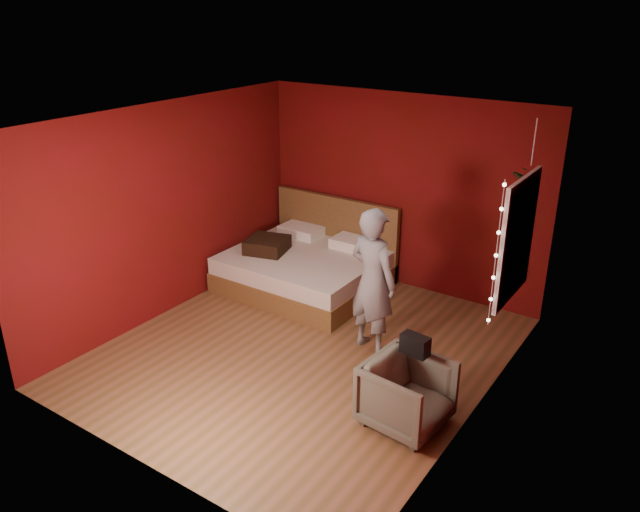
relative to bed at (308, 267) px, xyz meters
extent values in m
plane|color=brown|center=(0.95, -1.45, -0.28)|extent=(4.50, 4.50, 0.00)
cube|color=#660A0F|center=(0.95, 0.81, 1.02)|extent=(4.00, 0.02, 2.60)
cube|color=#660A0F|center=(0.95, -3.71, 1.02)|extent=(4.00, 0.02, 2.60)
cube|color=#660A0F|center=(-1.06, -1.45, 1.02)|extent=(0.02, 4.50, 2.60)
cube|color=#660A0F|center=(2.96, -1.45, 1.02)|extent=(0.02, 4.50, 2.60)
cube|color=silver|center=(0.95, -1.45, 2.33)|extent=(4.00, 4.50, 0.02)
cube|color=white|center=(2.92, -0.55, 1.22)|extent=(0.04, 0.97, 1.27)
cube|color=black|center=(2.91, -0.55, 1.22)|extent=(0.02, 0.85, 1.15)
cube|color=white|center=(2.90, -0.55, 1.22)|extent=(0.03, 0.05, 1.15)
cube|color=white|center=(2.90, -0.55, 1.22)|extent=(0.03, 0.85, 0.05)
cylinder|color=silver|center=(2.89, -1.07, 1.22)|extent=(0.01, 0.01, 1.45)
sphere|color=#FFF2CC|center=(2.89, -1.07, 0.54)|extent=(0.04, 0.04, 0.04)
sphere|color=#FFF2CC|center=(2.89, -1.07, 0.77)|extent=(0.04, 0.04, 0.04)
sphere|color=#FFF2CC|center=(2.89, -1.07, 0.99)|extent=(0.04, 0.04, 0.04)
sphere|color=#FFF2CC|center=(2.89, -1.07, 1.22)|extent=(0.04, 0.04, 0.04)
sphere|color=#FFF2CC|center=(2.89, -1.07, 1.44)|extent=(0.04, 0.04, 0.04)
sphere|color=#FFF2CC|center=(2.89, -1.07, 1.67)|extent=(0.04, 0.04, 0.04)
sphere|color=#FFF2CC|center=(2.89, -1.07, 1.89)|extent=(0.04, 0.04, 0.04)
cube|color=brown|center=(0.00, -0.09, -0.15)|extent=(1.99, 1.69, 0.28)
cube|color=beige|center=(0.00, -0.09, 0.10)|extent=(1.95, 1.65, 0.22)
cube|color=brown|center=(0.00, 0.71, 0.26)|extent=(1.99, 0.08, 1.09)
cube|color=white|center=(-0.45, 0.47, 0.28)|extent=(0.60, 0.38, 0.14)
cube|color=white|center=(0.45, 0.47, 0.28)|extent=(0.60, 0.38, 0.14)
imported|color=gray|center=(1.54, -0.95, 0.55)|extent=(0.68, 0.53, 1.67)
imported|color=#635E4E|center=(2.49, -1.95, 0.04)|extent=(0.79, 0.77, 0.66)
cube|color=black|center=(2.46, -1.78, 0.47)|extent=(0.28, 0.16, 0.19)
cube|color=black|center=(-0.48, -0.28, 0.30)|extent=(0.63, 0.63, 0.18)
cylinder|color=silver|center=(2.83, -0.07, 2.08)|extent=(0.01, 0.01, 0.48)
imported|color=#1A5A19|center=(2.83, -0.07, 1.66)|extent=(0.40, 0.37, 0.37)
camera|label=1|loc=(4.51, -6.37, 3.43)|focal=35.00mm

